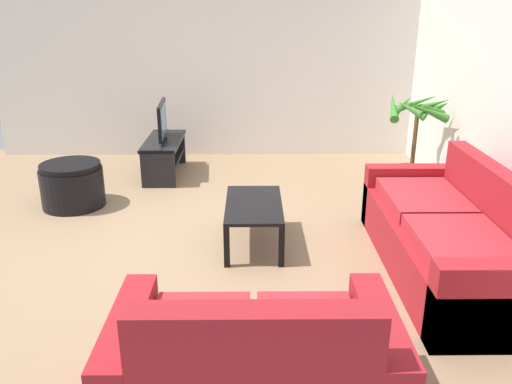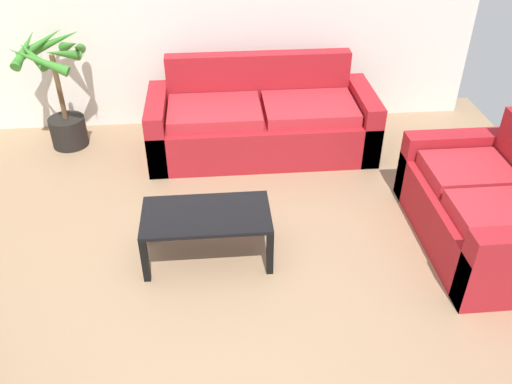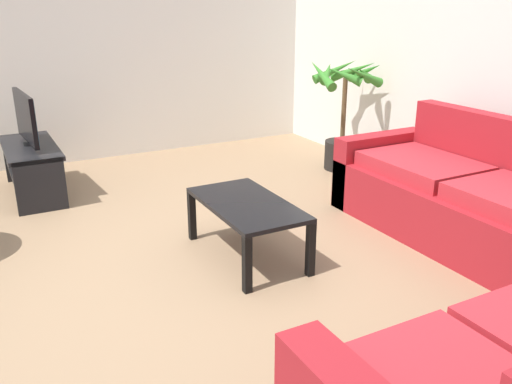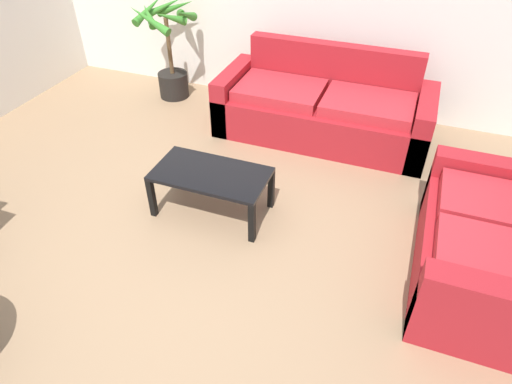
% 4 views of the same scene
% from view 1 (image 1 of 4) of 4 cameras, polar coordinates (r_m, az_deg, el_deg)
% --- Properties ---
extents(ground_plane, '(6.60, 6.60, 0.00)m').
position_cam_1_polar(ground_plane, '(5.10, -7.91, -5.13)').
color(ground_plane, '#937556').
extents(wall_left, '(0.06, 6.00, 2.70)m').
position_cam_1_polar(wall_left, '(7.65, -5.61, 13.93)').
color(wall_left, silver).
rests_on(wall_left, ground).
extents(couch_main, '(2.22, 0.90, 0.90)m').
position_cam_1_polar(couch_main, '(4.63, 20.20, -4.85)').
color(couch_main, maroon).
rests_on(couch_main, ground).
extents(couch_loveseat, '(0.90, 1.51, 0.90)m').
position_cam_1_polar(couch_loveseat, '(2.95, -0.20, -18.91)').
color(couch_loveseat, maroon).
rests_on(couch_loveseat, ground).
extents(tv_stand, '(1.10, 0.45, 0.47)m').
position_cam_1_polar(tv_stand, '(6.94, -9.95, 4.34)').
color(tv_stand, black).
rests_on(tv_stand, ground).
extents(tv, '(0.79, 0.10, 0.48)m').
position_cam_1_polar(tv, '(6.84, -10.13, 7.71)').
color(tv, black).
rests_on(tv, tv_stand).
extents(coffee_table, '(0.96, 0.52, 0.41)m').
position_cam_1_polar(coffee_table, '(4.83, -0.24, -1.84)').
color(coffee_table, black).
rests_on(coffee_table, ground).
extents(potted_palm, '(0.70, 0.75, 1.17)m').
position_cam_1_polar(potted_palm, '(6.39, 16.85, 4.85)').
color(potted_palm, black).
rests_on(potted_palm, ground).
extents(ottoman, '(0.68, 0.68, 0.49)m').
position_cam_1_polar(ottoman, '(6.13, -19.34, 0.74)').
color(ottoman, black).
rests_on(ottoman, ground).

